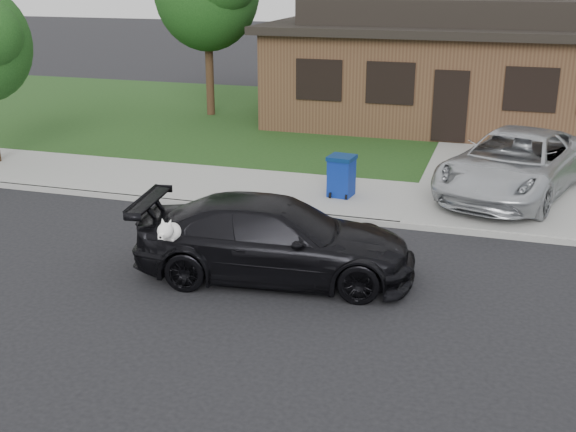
% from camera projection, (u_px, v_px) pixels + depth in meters
% --- Properties ---
extents(ground, '(120.00, 120.00, 0.00)m').
position_uv_depth(ground, '(158.00, 270.00, 12.79)').
color(ground, black).
rests_on(ground, ground).
extents(sidewalk, '(60.00, 3.00, 0.12)m').
position_uv_depth(sidewalk, '(254.00, 189.00, 17.29)').
color(sidewalk, gray).
rests_on(sidewalk, ground).
extents(curb, '(60.00, 0.12, 0.12)m').
position_uv_depth(curb, '(231.00, 208.00, 15.93)').
color(curb, gray).
rests_on(curb, ground).
extents(lawn, '(60.00, 13.00, 0.13)m').
position_uv_depth(lawn, '(333.00, 124.00, 24.51)').
color(lawn, '#193814').
rests_on(lawn, ground).
extents(driveway, '(4.50, 13.00, 0.14)m').
position_uv_depth(driveway, '(517.00, 158.00, 20.12)').
color(driveway, gray).
rests_on(driveway, ground).
extents(sedan, '(4.99, 2.63, 1.39)m').
position_uv_depth(sedan, '(275.00, 239.00, 12.32)').
color(sedan, black).
rests_on(sedan, ground).
extents(minivan, '(3.83, 5.67, 1.44)m').
position_uv_depth(minivan, '(515.00, 164.00, 16.42)').
color(minivan, '#B5B9BD').
rests_on(minivan, driveway).
extents(recycling_bin, '(0.63, 0.65, 0.94)m').
position_uv_depth(recycling_bin, '(341.00, 176.00, 16.44)').
color(recycling_bin, navy).
rests_on(recycling_bin, sidewalk).
extents(house, '(12.60, 8.60, 4.65)m').
position_uv_depth(house, '(463.00, 59.00, 24.52)').
color(house, '#422B1C').
rests_on(house, ground).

